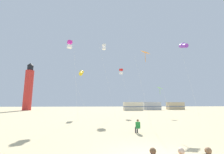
# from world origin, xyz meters

# --- Properties ---
(kite_flyer_standing) EXTENTS (0.38, 0.54, 1.16)m
(kite_flyer_standing) POSITION_xyz_m (0.86, 5.50, 0.61)
(kite_flyer_standing) COLOR #238438
(kite_flyer_standing) RESTS_ON ground
(kite_diamond_lime) EXTENTS (2.32, 2.32, 5.45)m
(kite_diamond_lime) POSITION_xyz_m (9.02, 19.70, 5.07)
(kite_diamond_lime) COLOR silver
(kite_diamond_lime) RESTS_ON ground
(kite_box_white) EXTENTS (3.23, 2.57, 14.14)m
(kite_box_white) POSITION_xyz_m (-1.40, 21.39, 13.53)
(kite_box_white) COLOR silver
(kite_box_white) RESTS_ON ground
(kite_diamond_orange) EXTENTS (1.98, 1.98, 8.71)m
(kite_diamond_orange) POSITION_xyz_m (3.03, 9.47, 8.17)
(kite_diamond_orange) COLOR silver
(kite_diamond_orange) RESTS_ON ground
(kite_box_magenta) EXTENTS (1.93, 2.35, 11.80)m
(kite_box_magenta) POSITION_xyz_m (-6.82, 14.79, 11.20)
(kite_box_magenta) COLOR silver
(kite_box_magenta) RESTS_ON ground
(kite_box_scarlet) EXTENTS (3.42, 3.10, 9.91)m
(kite_box_scarlet) POSITION_xyz_m (2.56, 24.84, 9.32)
(kite_box_scarlet) COLOR silver
(kite_box_scarlet) RESTS_ON ground
(kite_tube_gold) EXTENTS (3.33, 2.93, 9.03)m
(kite_tube_gold) POSITION_xyz_m (-5.72, 22.04, 8.32)
(kite_tube_gold) COLOR silver
(kite_tube_gold) RESTS_ON ground
(kite_tube_violet) EXTENTS (2.18, 2.58, 12.80)m
(kite_tube_violet) POSITION_xyz_m (11.83, 15.68, 12.09)
(kite_tube_violet) COLOR silver
(kite_tube_violet) RESTS_ON ground
(lighthouse_distant) EXTENTS (2.80, 2.80, 16.80)m
(lighthouse_distant) POSITION_xyz_m (-26.75, 48.51, 7.84)
(lighthouse_distant) COLOR red
(lighthouse_distant) RESTS_ON ground
(rv_van_cream) EXTENTS (6.50, 2.52, 2.80)m
(rv_van_cream) POSITION_xyz_m (9.64, 44.48, 1.39)
(rv_van_cream) COLOR beige
(rv_van_cream) RESTS_ON ground
(rv_van_silver) EXTENTS (6.45, 2.37, 2.80)m
(rv_van_silver) POSITION_xyz_m (17.49, 47.87, 1.39)
(rv_van_silver) COLOR #B7BABF
(rv_van_silver) RESTS_ON ground
(rv_van_tan) EXTENTS (6.49, 2.49, 2.80)m
(rv_van_tan) POSITION_xyz_m (27.26, 49.23, 1.39)
(rv_van_tan) COLOR #C6B28C
(rv_van_tan) RESTS_ON ground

